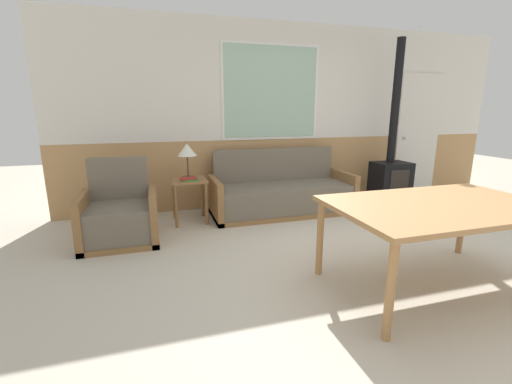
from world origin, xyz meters
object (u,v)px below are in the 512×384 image
(couch, at_px, (282,195))
(wood_stove, at_px, (391,167))
(armchair, at_px, (120,218))
(dining_table, at_px, (440,211))
(side_table, at_px, (189,188))
(table_lamp, at_px, (187,151))

(couch, height_order, wood_stove, wood_stove)
(armchair, xyz_separation_m, dining_table, (2.60, -1.85, 0.39))
(side_table, xyz_separation_m, wood_stove, (3.12, 0.00, 0.13))
(dining_table, distance_m, wood_stove, 2.70)
(couch, xyz_separation_m, side_table, (-1.31, -0.04, 0.19))
(armchair, relative_size, wood_stove, 0.37)
(dining_table, relative_size, wood_stove, 0.70)
(dining_table, bearing_deg, couch, 100.95)
(table_lamp, height_order, dining_table, table_lamp)
(couch, height_order, side_table, couch)
(side_table, bearing_deg, couch, 1.55)
(dining_table, bearing_deg, wood_stove, 59.86)
(armchair, relative_size, dining_table, 0.53)
(couch, distance_m, table_lamp, 1.47)
(table_lamp, xyz_separation_m, wood_stove, (3.12, -0.07, -0.34))
(couch, distance_m, wood_stove, 1.84)
(couch, xyz_separation_m, dining_table, (0.46, -2.36, 0.40))
(couch, xyz_separation_m, armchair, (-2.14, -0.52, 0.01))
(couch, height_order, dining_table, couch)
(couch, relative_size, wood_stove, 0.82)
(dining_table, bearing_deg, table_lamp, 126.29)
(armchair, height_order, dining_table, armchair)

